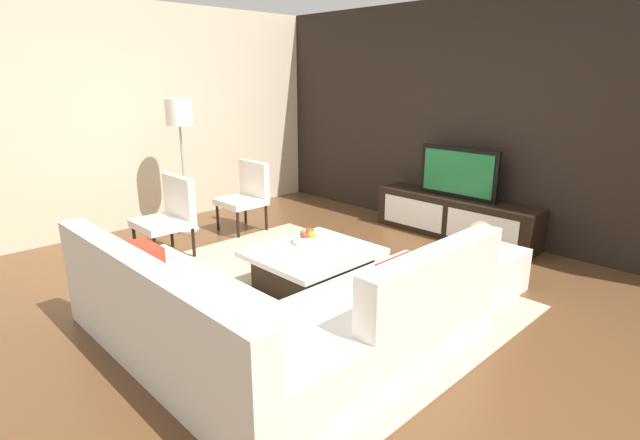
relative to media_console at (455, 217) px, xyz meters
name	(u,v)px	position (x,y,z in m)	size (l,w,h in m)	color
ground_plane	(313,295)	(0.00, -2.40, -0.25)	(14.00, 14.00, 0.00)	brown
feature_wall_back	(476,120)	(0.00, 0.30, 1.15)	(6.40, 0.12, 2.80)	black
side_wall_left	(155,116)	(-3.20, -2.20, 1.15)	(0.12, 5.20, 2.80)	beige
area_rug	(305,291)	(-0.10, -2.40, -0.24)	(3.44, 2.58, 0.01)	tan
media_console	(455,217)	(0.00, 0.00, 0.00)	(2.04, 0.45, 0.50)	black
television	(458,173)	(0.00, 0.00, 0.55)	(1.01, 0.06, 0.60)	black
sectional_couch	(270,318)	(0.51, -3.30, 0.04)	(2.48, 2.30, 0.83)	white
coffee_table	(313,268)	(-0.10, -2.30, -0.05)	(0.95, 1.07, 0.38)	black
accent_chair_near	(170,212)	(-1.84, -2.79, 0.24)	(0.56, 0.52, 0.87)	black
floor_lamp	(179,121)	(-2.51, -2.23, 1.14)	(0.32, 0.32, 1.65)	#A5A5AA
ottoman	(476,270)	(0.97, -1.24, -0.05)	(0.70, 0.70, 0.40)	white
fruit_bowl	(308,238)	(-0.28, -2.19, 0.18)	(0.28, 0.28, 0.14)	silver
accent_chair_far	(247,192)	(-2.03, -1.62, 0.24)	(0.53, 0.51, 0.87)	black
decorative_ball	(480,235)	(0.97, -1.24, 0.28)	(0.26, 0.26, 0.26)	#AD8451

